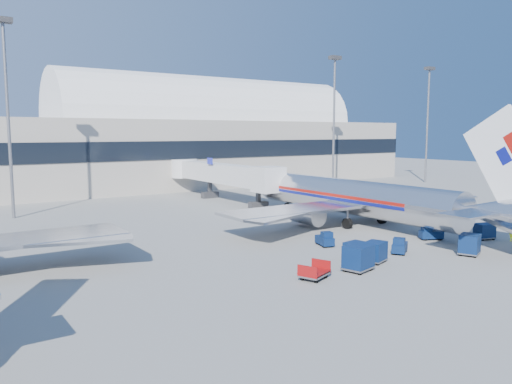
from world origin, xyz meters
TOP-DOWN VIEW (x-y plane):
  - ground at (0.00, 0.00)m, footprint 260.00×260.00m
  - terminal at (-13.60, 55.96)m, footprint 170.00×28.15m
  - airliner_main at (10.00, 4.51)m, footprint 32.00×37.26m
  - jetbridge_near at (7.60, 30.81)m, footprint 4.40×27.50m
  - mast_west at (-20.00, 30.00)m, footprint 2.00×1.20m
  - mast_east at (30.00, 30.00)m, footprint 2.00×1.20m
  - mast_far_east at (55.00, 30.00)m, footprint 2.00×1.20m
  - barrier_near at (18.00, 2.00)m, footprint 3.00×0.55m
  - barrier_mid at (21.30, 2.00)m, footprint 3.00×0.55m
  - barrier_far at (24.60, 2.00)m, footprint 3.00×0.55m
  - tug_lead at (3.40, -6.56)m, footprint 2.32×1.99m
  - tug_right at (10.00, -4.62)m, footprint 2.26×1.90m
  - tug_left at (0.18, -1.08)m, footprint 1.57×2.23m
  - cart_train_a at (-0.45, -7.42)m, footprint 2.17×1.90m
  - cart_train_b at (-1.45, -6.35)m, footprint 1.88×1.54m
  - cart_train_c at (-3.24, -8.39)m, footprint 2.46×2.09m
  - cart_solo_near at (7.63, -10.12)m, footprint 2.34×2.09m
  - cart_solo_far at (14.30, -7.35)m, footprint 1.98×1.72m
  - cart_open_red at (-7.17, -8.15)m, footprint 2.52×2.17m

SIDE VIEW (x-z plane):
  - ground at x=0.00m, z-range 0.00..0.00m
  - cart_open_red at x=-7.17m, z-range 0.12..0.69m
  - barrier_near at x=18.00m, z-range 0.00..0.90m
  - barrier_mid at x=21.30m, z-range 0.00..0.90m
  - barrier_far at x=24.60m, z-range 0.00..0.90m
  - tug_left at x=0.18m, z-range -0.06..1.26m
  - tug_right at x=10.00m, z-range -0.06..1.26m
  - tug_lead at x=3.40m, z-range -0.06..1.30m
  - cart_solo_far at x=14.30m, z-range 0.05..1.52m
  - cart_train_b at x=-1.45m, z-range 0.05..1.56m
  - cart_train_a at x=-0.45m, z-range 0.05..1.66m
  - cart_solo_near at x=7.63m, z-range 0.06..1.76m
  - cart_train_c at x=-3.24m, z-range 0.06..1.94m
  - airliner_main at x=10.00m, z-range -3.11..8.96m
  - jetbridge_near at x=7.60m, z-range 0.80..7.05m
  - terminal at x=-13.60m, z-range -2.98..18.02m
  - mast_west at x=-20.00m, z-range 3.49..26.09m
  - mast_east at x=30.00m, z-range 3.49..26.09m
  - mast_far_east at x=55.00m, z-range 3.49..26.09m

